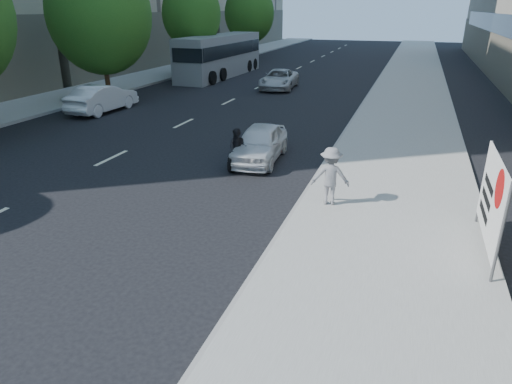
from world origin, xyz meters
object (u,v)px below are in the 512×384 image
at_px(protest_banner, 492,199).
at_px(white_sedan_near, 260,143).
at_px(jogger, 330,176).
at_px(white_sedan_mid, 102,98).
at_px(white_sedan_far, 279,79).
at_px(motorcycle, 238,150).
at_px(bus, 220,56).

bearing_deg(protest_banner, white_sedan_near, 144.89).
relative_size(jogger, white_sedan_mid, 0.37).
xyz_separation_m(white_sedan_mid, white_sedan_far, (7.07, 10.62, -0.08)).
relative_size(protest_banner, white_sedan_far, 0.64).
xyz_separation_m(motorcycle, bus, (-9.90, 21.72, 1.00)).
height_order(white_sedan_far, motorcycle, motorcycle).
relative_size(white_sedan_mid, motorcycle, 2.21).
height_order(white_sedan_mid, motorcycle, white_sedan_mid).
distance_m(white_sedan_near, white_sedan_far, 16.54).
xyz_separation_m(white_sedan_far, motorcycle, (3.42, -17.06, -0.03)).
bearing_deg(protest_banner, motorcycle, 152.13).
relative_size(jogger, protest_banner, 0.55).
bearing_deg(motorcycle, white_sedan_near, 60.87).
bearing_deg(bus, protest_banner, -54.32).
distance_m(protest_banner, white_sedan_mid, 20.99).
height_order(jogger, white_sedan_mid, jogger).
relative_size(white_sedan_far, motorcycle, 2.34).
xyz_separation_m(white_sedan_mid, bus, (0.59, 15.29, 0.89)).
bearing_deg(protest_banner, white_sedan_far, 117.72).
xyz_separation_m(white_sedan_far, bus, (-6.48, 4.66, 0.97)).
height_order(white_sedan_near, white_sedan_mid, white_sedan_mid).
bearing_deg(white_sedan_near, white_sedan_mid, 149.67).
bearing_deg(white_sedan_far, jogger, -74.66).
bearing_deg(protest_banner, bus, 124.29).
bearing_deg(white_sedan_near, white_sedan_far, 99.74).
height_order(white_sedan_mid, white_sedan_far, white_sedan_mid).
distance_m(jogger, white_sedan_near, 4.89).
distance_m(jogger, protest_banner, 4.16).
bearing_deg(jogger, white_sedan_far, -81.36).
relative_size(white_sedan_near, white_sedan_far, 0.82).
bearing_deg(motorcycle, protest_banner, -30.56).
bearing_deg(protest_banner, jogger, 159.47).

